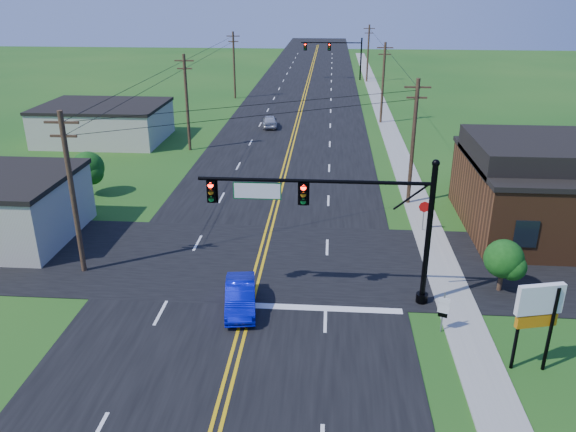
# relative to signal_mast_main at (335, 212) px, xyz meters

# --- Properties ---
(ground) EXTENTS (260.00, 260.00, 0.00)m
(ground) POSITION_rel_signal_mast_main_xyz_m (-4.34, -8.00, -4.75)
(ground) COLOR #184C15
(ground) RESTS_ON ground
(road_main) EXTENTS (16.00, 220.00, 0.04)m
(road_main) POSITION_rel_signal_mast_main_xyz_m (-4.34, 42.00, -4.73)
(road_main) COLOR black
(road_main) RESTS_ON ground
(road_cross) EXTENTS (70.00, 10.00, 0.04)m
(road_cross) POSITION_rel_signal_mast_main_xyz_m (-4.34, 4.00, -4.73)
(road_cross) COLOR black
(road_cross) RESTS_ON ground
(sidewalk) EXTENTS (2.00, 160.00, 0.08)m
(sidewalk) POSITION_rel_signal_mast_main_xyz_m (6.16, 32.00, -4.71)
(sidewalk) COLOR gray
(sidewalk) RESTS_ON ground
(signal_mast_main) EXTENTS (11.30, 0.60, 7.48)m
(signal_mast_main) POSITION_rel_signal_mast_main_xyz_m (0.00, 0.00, 0.00)
(signal_mast_main) COLOR black
(signal_mast_main) RESTS_ON ground
(signal_mast_far) EXTENTS (10.98, 0.60, 7.48)m
(signal_mast_far) POSITION_rel_signal_mast_main_xyz_m (0.10, 72.00, -0.20)
(signal_mast_far) COLOR black
(signal_mast_far) RESTS_ON ground
(cream_bldg_far) EXTENTS (12.20, 9.20, 3.70)m
(cream_bldg_far) POSITION_rel_signal_mast_main_xyz_m (-23.34, 30.00, -2.89)
(cream_bldg_far) COLOR beige
(cream_bldg_far) RESTS_ON ground
(utility_pole_left_a) EXTENTS (1.80, 0.28, 9.00)m
(utility_pole_left_a) POSITION_rel_signal_mast_main_xyz_m (-13.84, 2.00, -0.03)
(utility_pole_left_a) COLOR #352018
(utility_pole_left_a) RESTS_ON ground
(utility_pole_left_b) EXTENTS (1.80, 0.28, 9.00)m
(utility_pole_left_b) POSITION_rel_signal_mast_main_xyz_m (-13.84, 27.00, -0.03)
(utility_pole_left_b) COLOR #352018
(utility_pole_left_b) RESTS_ON ground
(utility_pole_left_c) EXTENTS (1.80, 0.28, 9.00)m
(utility_pole_left_c) POSITION_rel_signal_mast_main_xyz_m (-13.84, 54.00, -0.03)
(utility_pole_left_c) COLOR #352018
(utility_pole_left_c) RESTS_ON ground
(utility_pole_right_a) EXTENTS (1.80, 0.28, 9.00)m
(utility_pole_right_a) POSITION_rel_signal_mast_main_xyz_m (5.46, 14.00, -0.03)
(utility_pole_right_a) COLOR #352018
(utility_pole_right_a) RESTS_ON ground
(utility_pole_right_b) EXTENTS (1.80, 0.28, 9.00)m
(utility_pole_right_b) POSITION_rel_signal_mast_main_xyz_m (5.46, 40.00, -0.03)
(utility_pole_right_b) COLOR #352018
(utility_pole_right_b) RESTS_ON ground
(utility_pole_right_c) EXTENTS (1.80, 0.28, 9.00)m
(utility_pole_right_c) POSITION_rel_signal_mast_main_xyz_m (5.46, 70.00, -0.03)
(utility_pole_right_c) COLOR #352018
(utility_pole_right_c) RESTS_ON ground
(tree_right_back) EXTENTS (3.00, 3.00, 4.10)m
(tree_right_back) POSITION_rel_signal_mast_main_xyz_m (11.66, 18.00, -2.15)
(tree_right_back) COLOR #352018
(tree_right_back) RESTS_ON ground
(shrub_corner) EXTENTS (2.00, 2.00, 2.86)m
(shrub_corner) POSITION_rel_signal_mast_main_xyz_m (8.66, 1.50, -2.90)
(shrub_corner) COLOR #352018
(shrub_corner) RESTS_ON ground
(tree_left) EXTENTS (2.40, 2.40, 3.37)m
(tree_left) POSITION_rel_signal_mast_main_xyz_m (-18.34, 14.00, -2.59)
(tree_left) COLOR #352018
(tree_left) RESTS_ON ground
(blue_car) EXTENTS (2.00, 4.26, 1.35)m
(blue_car) POSITION_rel_signal_mast_main_xyz_m (-4.51, -1.28, -4.07)
(blue_car) COLOR #080FAE
(blue_car) RESTS_ON ground
(distant_car) EXTENTS (2.05, 4.07, 1.33)m
(distant_car) POSITION_rel_signal_mast_main_xyz_m (-7.10, 36.83, -4.08)
(distant_car) COLOR #BBBCC1
(distant_car) RESTS_ON ground
(route_sign) EXTENTS (0.49, 0.21, 2.07)m
(route_sign) POSITION_rel_signal_mast_main_xyz_m (4.98, -2.55, -3.55)
(route_sign) COLOR slate
(route_sign) RESTS_ON ground
(stop_sign) EXTENTS (0.73, 0.10, 2.06)m
(stop_sign) POSITION_rel_signal_mast_main_xyz_m (5.78, 8.98, -3.27)
(stop_sign) COLOR slate
(stop_sign) RESTS_ON ground
(pylon_sign) EXTENTS (1.94, 0.71, 3.96)m
(pylon_sign) POSITION_rel_signal_mast_main_xyz_m (8.08, -5.00, -1.86)
(pylon_sign) COLOR black
(pylon_sign) RESTS_ON ground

